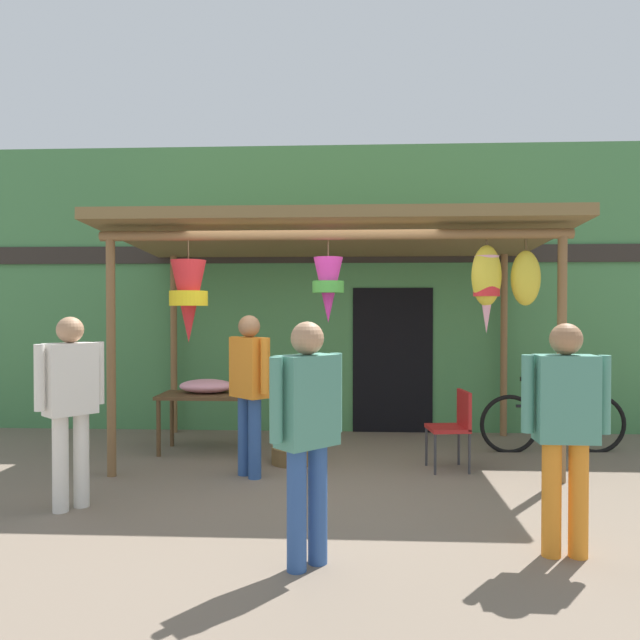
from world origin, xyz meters
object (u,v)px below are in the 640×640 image
(flower_heap_on_table, at_px, (207,386))
(customer_foreground, at_px, (71,396))
(parked_bicycle, at_px, (553,423))
(vendor_in_orange, at_px, (565,420))
(wicker_basket_by_table, at_px, (293,455))
(folding_chair, at_px, (454,422))
(passerby_at_right, at_px, (249,382))
(display_table, at_px, (209,401))
(shopper_by_bananas, at_px, (307,423))

(flower_heap_on_table, distance_m, customer_foreground, 2.24)
(parked_bicycle, height_order, vendor_in_orange, vendor_in_orange)
(flower_heap_on_table, distance_m, wicker_basket_by_table, 1.40)
(folding_chair, distance_m, passerby_at_right, 2.21)
(display_table, xyz_separation_m, folding_chair, (2.79, -0.65, -0.11))
(vendor_in_orange, xyz_separation_m, shopper_by_bananas, (-1.76, -0.25, 0.01))
(passerby_at_right, bearing_deg, shopper_by_bananas, -70.39)
(display_table, distance_m, customer_foreground, 2.21)
(shopper_by_bananas, distance_m, passerby_at_right, 2.19)
(flower_heap_on_table, height_order, customer_foreground, customer_foreground)
(customer_foreground, bearing_deg, display_table, 71.39)
(parked_bicycle, height_order, customer_foreground, customer_foreground)
(flower_heap_on_table, xyz_separation_m, folding_chair, (2.82, -0.72, -0.28))
(flower_heap_on_table, xyz_separation_m, passerby_at_right, (0.69, -1.09, 0.19))
(parked_bicycle, distance_m, shopper_by_bananas, 4.29)
(flower_heap_on_table, distance_m, shopper_by_bananas, 3.47)
(customer_foreground, height_order, shopper_by_bananas, customer_foreground)
(customer_foreground, relative_size, shopper_by_bananas, 1.01)
(display_table, relative_size, parked_bicycle, 0.66)
(parked_bicycle, bearing_deg, customer_foreground, -154.89)
(display_table, relative_size, customer_foreground, 0.71)
(display_table, relative_size, wicker_basket_by_table, 2.43)
(display_table, relative_size, passerby_at_right, 0.71)
(parked_bicycle, relative_size, customer_foreground, 1.07)
(folding_chair, bearing_deg, shopper_by_bananas, -119.85)
(wicker_basket_by_table, bearing_deg, parked_bicycle, 12.14)
(wicker_basket_by_table, relative_size, customer_foreground, 0.29)
(wicker_basket_by_table, height_order, vendor_in_orange, vendor_in_orange)
(passerby_at_right, bearing_deg, flower_heap_on_table, 122.49)
(display_table, relative_size, shopper_by_bananas, 0.72)
(vendor_in_orange, relative_size, shopper_by_bananas, 0.99)
(flower_heap_on_table, bearing_deg, customer_foreground, -107.15)
(folding_chair, xyz_separation_m, shopper_by_bananas, (-1.39, -2.43, 0.45))
(parked_bicycle, xyz_separation_m, passerby_at_right, (-3.44, -1.21, 0.62))
(display_table, height_order, wicker_basket_by_table, display_table)
(shopper_by_bananas, relative_size, passerby_at_right, 0.99)
(display_table, height_order, shopper_by_bananas, shopper_by_bananas)
(customer_foreground, bearing_deg, passerby_at_right, 37.57)
(flower_heap_on_table, bearing_deg, passerby_at_right, -57.51)
(vendor_in_orange, bearing_deg, passerby_at_right, 143.92)
(display_table, bearing_deg, folding_chair, -13.22)
(customer_foreground, bearing_deg, flower_heap_on_table, 72.85)
(folding_chair, xyz_separation_m, wicker_basket_by_table, (-1.74, 0.18, -0.41))
(flower_heap_on_table, bearing_deg, wicker_basket_by_table, -26.41)
(wicker_basket_by_table, height_order, customer_foreground, customer_foreground)
(folding_chair, height_order, parked_bicycle, parked_bicycle)
(folding_chair, height_order, shopper_by_bananas, shopper_by_bananas)
(shopper_by_bananas, height_order, passerby_at_right, passerby_at_right)
(wicker_basket_by_table, distance_m, vendor_in_orange, 3.28)
(wicker_basket_by_table, relative_size, vendor_in_orange, 0.30)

